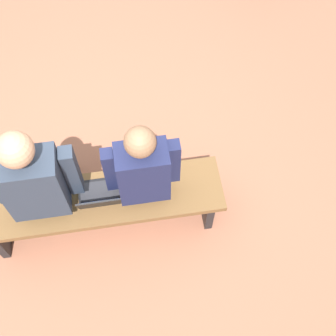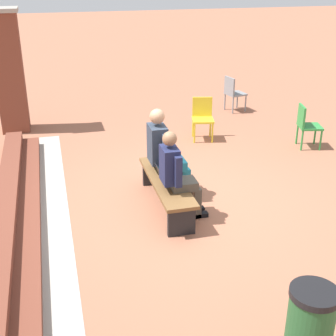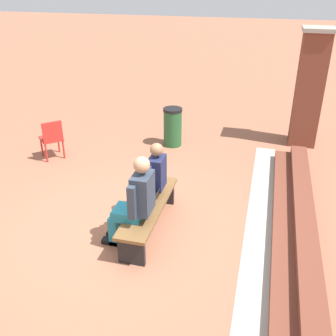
{
  "view_description": "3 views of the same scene",
  "coord_description": "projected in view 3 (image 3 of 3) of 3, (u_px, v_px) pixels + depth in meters",
  "views": [
    {
      "loc": [
        -0.34,
        1.8,
        3.54
      ],
      "look_at": [
        -0.55,
        0.43,
        1.04
      ],
      "focal_mm": 50.0,
      "sensor_mm": 36.0,
      "label": 1
    },
    {
      "loc": [
        -6.0,
        1.8,
        3.34
      ],
      "look_at": [
        -0.65,
        0.41,
        0.89
      ],
      "focal_mm": 50.0,
      "sensor_mm": 36.0,
      "label": 2
    },
    {
      "loc": [
        4.63,
        1.8,
        3.55
      ],
      "look_at": [
        -0.21,
        0.54,
        1.02
      ],
      "focal_mm": 42.0,
      "sensor_mm": 36.0,
      "label": 3
    }
  ],
  "objects": [
    {
      "name": "brick_pillar_left_of_steps",
      "position": [
        309.0,
        88.0,
        8.42
      ],
      "size": [
        0.64,
        0.64,
        2.52
      ],
      "color": "brown",
      "rests_on": "ground"
    },
    {
      "name": "person_student",
      "position": [
        151.0,
        179.0,
        5.98
      ],
      "size": [
        0.51,
        0.65,
        1.3
      ],
      "color": "#4C473D",
      "rests_on": "ground"
    },
    {
      "name": "litter_bin",
      "position": [
        173.0,
        127.0,
        8.69
      ],
      "size": [
        0.42,
        0.42,
        0.86
      ],
      "color": "#23562D",
      "rests_on": "ground"
    },
    {
      "name": "plastic_chair_far_right",
      "position": [
        52.0,
        137.0,
        8.04
      ],
      "size": [
        0.59,
        0.59,
        0.84
      ],
      "color": "red",
      "rests_on": "ground"
    },
    {
      "name": "ground_plane",
      "position": [
        130.0,
        229.0,
        6.0
      ],
      "size": [
        60.0,
        60.0,
        0.0
      ],
      "primitive_type": "plane",
      "color": "#9E6047"
    },
    {
      "name": "concrete_strip",
      "position": [
        257.0,
        246.0,
        5.64
      ],
      "size": [
        7.1,
        0.4,
        0.01
      ],
      "primitive_type": "cube",
      "color": "#A8A399",
      "rests_on": "ground"
    },
    {
      "name": "brick_steps",
      "position": [
        298.0,
        245.0,
        5.46
      ],
      "size": [
        6.3,
        0.6,
        0.3
      ],
      "color": "brown",
      "rests_on": "ground"
    },
    {
      "name": "laptop",
      "position": [
        150.0,
        201.0,
        5.78
      ],
      "size": [
        0.32,
        0.29,
        0.21
      ],
      "color": "black",
      "rests_on": "bench"
    },
    {
      "name": "bench",
      "position": [
        149.0,
        210.0,
        5.84
      ],
      "size": [
        1.8,
        0.44,
        0.45
      ],
      "color": "brown",
      "rests_on": "ground"
    },
    {
      "name": "person_adult",
      "position": [
        135.0,
        200.0,
        5.35
      ],
      "size": [
        0.58,
        0.73,
        1.4
      ],
      "color": "teal",
      "rests_on": "ground"
    }
  ]
}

